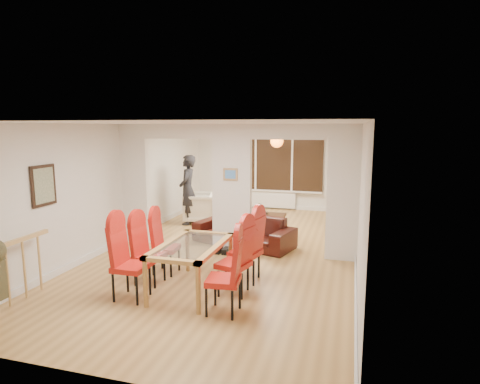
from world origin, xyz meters
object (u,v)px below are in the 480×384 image
at_px(dining_table, 192,267).
at_px(television, 332,213).
at_px(dining_chair_lc, 166,244).
at_px(bottle, 259,209).
at_px(dining_chair_rb, 233,259).
at_px(armchair, 201,208).
at_px(person, 188,190).
at_px(bowl, 264,213).
at_px(dining_chair_la, 131,261).
at_px(dining_chair_lb, 149,252).
at_px(coffee_table, 264,218).
at_px(dining_chair_rc, 245,248).
at_px(dining_chair_ra, 223,274).
at_px(sofa, 244,231).

distance_m(dining_table, television, 5.30).
bearing_deg(dining_chair_lc, television, 54.83).
distance_m(dining_chair_lc, bottle, 4.07).
height_order(dining_chair_lc, dining_chair_rb, dining_chair_rb).
xyz_separation_m(armchair, bottle, (1.55, 0.26, 0.01)).
bearing_deg(person, bowl, 99.51).
bearing_deg(dining_chair_la, dining_chair_lb, 91.05).
xyz_separation_m(armchair, person, (-0.24, -0.29, 0.52)).
distance_m(dining_table, armchair, 4.57).
height_order(coffee_table, bottle, bottle).
xyz_separation_m(dining_chair_rb, coffee_table, (-0.53, 4.61, -0.43)).
relative_size(dining_chair_rb, bowl, 5.54).
relative_size(dining_chair_rb, dining_chair_rc, 0.97).
relative_size(dining_chair_ra, bowl, 5.58).
relative_size(dining_chair_lb, dining_chair_lc, 1.03).
distance_m(dining_chair_lb, person, 4.10).
bearing_deg(dining_chair_rc, bottle, 112.19).
distance_m(dining_chair_lc, person, 3.63).
bearing_deg(dining_chair_ra, sofa, 93.51).
height_order(dining_table, sofa, dining_table).
relative_size(dining_table, dining_chair_lb, 1.50).
height_order(dining_chair_la, dining_chair_ra, dining_chair_la).
height_order(dining_chair_ra, television, dining_chair_ra).
bearing_deg(dining_chair_rb, dining_chair_rc, 100.28).
bearing_deg(armchair, dining_chair_la, -2.18).
bearing_deg(television, dining_chair_lb, 130.01).
xyz_separation_m(dining_chair_ra, television, (1.17, 5.57, -0.25)).
distance_m(dining_chair_lc, dining_chair_rb, 1.49).
xyz_separation_m(dining_chair_la, dining_chair_lb, (-0.03, 0.60, -0.05)).
height_order(dining_chair_rb, bowl, dining_chair_rb).
bearing_deg(television, dining_table, 137.65).
distance_m(coffee_table, bottle, 0.31).
relative_size(armchair, television, 0.80).
xyz_separation_m(dining_chair_rb, television, (1.22, 4.91, -0.24)).
xyz_separation_m(dining_chair_lc, coffee_table, (0.86, 4.09, -0.39)).
height_order(dining_chair_lb, bowl, dining_chair_lb).
relative_size(dining_chair_lb, coffee_table, 0.97).
height_order(dining_chair_rc, bowl, dining_chair_rc).
bearing_deg(dining_chair_la, sofa, 72.68).
bearing_deg(dining_table, sofa, 87.02).
distance_m(sofa, bowl, 2.09).
bearing_deg(bottle, television, 11.50).
relative_size(dining_chair_rb, bottle, 3.68).
height_order(dining_table, dining_chair_la, dining_chair_la).
bearing_deg(coffee_table, armchair, -168.29).
bearing_deg(dining_chair_ra, coffee_table, 89.43).
distance_m(dining_chair_lb, sofa, 2.67).
xyz_separation_m(dining_chair_lc, person, (-1.05, 3.45, 0.39)).
bearing_deg(dining_table, bowl, 88.28).
distance_m(dining_chair_lb, coffee_table, 4.70).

